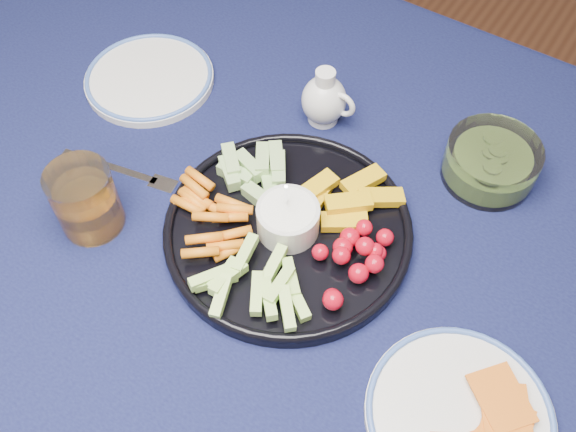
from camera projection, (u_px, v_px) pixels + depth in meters
The scene contains 8 objects.
dining_table at pixel (334, 286), 0.92m from camera, with size 1.67×1.07×0.75m.
crudite_platter at pixel (287, 225), 0.85m from camera, with size 0.33×0.33×0.11m.
creamer_pitcher at pixel (325, 100), 0.96m from camera, with size 0.09×0.07×0.09m.
pickle_bowl at pixel (490, 163), 0.91m from camera, with size 0.13×0.13×0.06m.
cheese_plate at pixel (460, 414), 0.72m from camera, with size 0.21×0.21×0.03m.
juice_tumbler at pixel (87, 203), 0.85m from camera, with size 0.09×0.09×0.10m.
fork_left at pixel (128, 173), 0.93m from camera, with size 0.18×0.05×0.00m.
side_plate_extra at pixel (149, 78), 1.03m from camera, with size 0.21×0.21×0.02m.
Camera 1 is at (0.19, -0.41, 1.47)m, focal length 40.00 mm.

